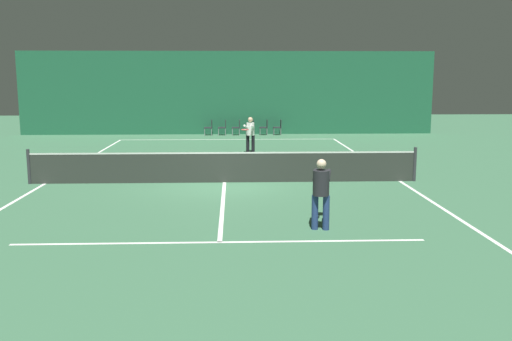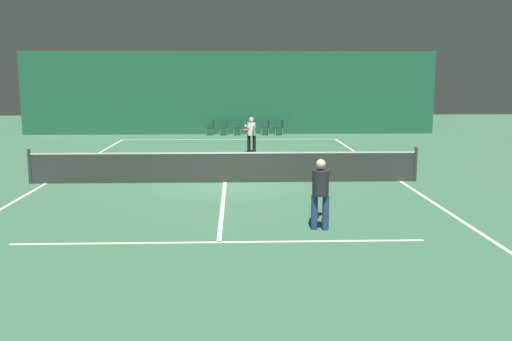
{
  "view_description": "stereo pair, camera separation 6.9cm",
  "coord_description": "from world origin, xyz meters",
  "px_view_note": "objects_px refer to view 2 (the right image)",
  "views": [
    {
      "loc": [
        0.29,
        -17.38,
        3.3
      ],
      "look_at": [
        0.86,
        -3.03,
        0.88
      ],
      "focal_mm": 40.0,
      "sensor_mm": 36.0,
      "label": 1
    },
    {
      "loc": [
        0.36,
        -17.38,
        3.3
      ],
      "look_at": [
        0.86,
        -3.03,
        0.88
      ],
      "focal_mm": 40.0,
      "sensor_mm": 36.0,
      "label": 2
    }
  ],
  "objects_px": {
    "tennis_net": "(225,166)",
    "player_near": "(321,188)",
    "courtside_chair_1": "(225,126)",
    "courtside_chair_4": "(266,126)",
    "courtside_chair_5": "(280,126)",
    "courtside_chair_2": "(239,126)",
    "player_far": "(251,132)",
    "courtside_chair_0": "(211,126)",
    "courtside_chair_3": "(253,126)"
  },
  "relations": [
    {
      "from": "player_near",
      "to": "player_far",
      "type": "relative_size",
      "value": 1.02
    },
    {
      "from": "player_far",
      "to": "courtside_chair_0",
      "type": "distance_m",
      "value": 7.44
    },
    {
      "from": "player_far",
      "to": "courtside_chair_2",
      "type": "relative_size",
      "value": 1.8
    },
    {
      "from": "courtside_chair_3",
      "to": "courtside_chair_4",
      "type": "bearing_deg",
      "value": 90.0
    },
    {
      "from": "player_near",
      "to": "courtside_chair_4",
      "type": "relative_size",
      "value": 1.83
    },
    {
      "from": "player_near",
      "to": "player_far",
      "type": "bearing_deg",
      "value": 17.53
    },
    {
      "from": "tennis_net",
      "to": "courtside_chair_0",
      "type": "relative_size",
      "value": 14.29
    },
    {
      "from": "courtside_chair_0",
      "to": "courtside_chair_5",
      "type": "relative_size",
      "value": 1.0
    },
    {
      "from": "courtside_chair_2",
      "to": "player_far",
      "type": "bearing_deg",
      "value": 4.02
    },
    {
      "from": "player_near",
      "to": "courtside_chair_0",
      "type": "xyz_separation_m",
      "value": [
        -3.19,
        19.51,
        -0.41
      ]
    },
    {
      "from": "courtside_chair_0",
      "to": "courtside_chair_1",
      "type": "bearing_deg",
      "value": 90.0
    },
    {
      "from": "courtside_chair_1",
      "to": "player_far",
      "type": "bearing_deg",
      "value": 10.03
    },
    {
      "from": "tennis_net",
      "to": "courtside_chair_4",
      "type": "relative_size",
      "value": 14.29
    },
    {
      "from": "courtside_chair_4",
      "to": "courtside_chair_5",
      "type": "height_order",
      "value": "same"
    },
    {
      "from": "player_near",
      "to": "courtside_chair_0",
      "type": "distance_m",
      "value": 19.77
    },
    {
      "from": "courtside_chair_4",
      "to": "courtside_chair_5",
      "type": "relative_size",
      "value": 1.0
    },
    {
      "from": "player_near",
      "to": "courtside_chair_3",
      "type": "distance_m",
      "value": 19.54
    },
    {
      "from": "player_far",
      "to": "courtside_chair_3",
      "type": "height_order",
      "value": "player_far"
    },
    {
      "from": "player_near",
      "to": "courtside_chair_3",
      "type": "relative_size",
      "value": 1.83
    },
    {
      "from": "courtside_chair_1",
      "to": "player_near",
      "type": "bearing_deg",
      "value": 7.08
    },
    {
      "from": "courtside_chair_1",
      "to": "courtside_chair_2",
      "type": "distance_m",
      "value": 0.76
    },
    {
      "from": "tennis_net",
      "to": "courtside_chair_2",
      "type": "bearing_deg",
      "value": 87.97
    },
    {
      "from": "courtside_chair_3",
      "to": "courtside_chair_5",
      "type": "relative_size",
      "value": 1.0
    },
    {
      "from": "courtside_chair_1",
      "to": "courtside_chair_3",
      "type": "distance_m",
      "value": 1.52
    },
    {
      "from": "player_near",
      "to": "courtside_chair_0",
      "type": "relative_size",
      "value": 1.83
    },
    {
      "from": "player_far",
      "to": "courtside_chair_5",
      "type": "xyz_separation_m",
      "value": [
        1.78,
        7.15,
        -0.4
      ]
    },
    {
      "from": "courtside_chair_2",
      "to": "courtside_chair_1",
      "type": "bearing_deg",
      "value": -90.0
    },
    {
      "from": "player_near",
      "to": "courtside_chair_5",
      "type": "xyz_separation_m",
      "value": [
        0.62,
        19.51,
        -0.41
      ]
    },
    {
      "from": "tennis_net",
      "to": "player_far",
      "type": "height_order",
      "value": "player_far"
    },
    {
      "from": "player_near",
      "to": "courtside_chair_0",
      "type": "bearing_deg",
      "value": 21.45
    },
    {
      "from": "player_far",
      "to": "courtside_chair_4",
      "type": "bearing_deg",
      "value": -172.58
    },
    {
      "from": "player_far",
      "to": "courtside_chair_4",
      "type": "xyz_separation_m",
      "value": [
        1.02,
        7.15,
        -0.4
      ]
    },
    {
      "from": "courtside_chair_1",
      "to": "courtside_chair_4",
      "type": "height_order",
      "value": "same"
    },
    {
      "from": "player_far",
      "to": "courtside_chair_1",
      "type": "bearing_deg",
      "value": -154.42
    },
    {
      "from": "courtside_chair_5",
      "to": "courtside_chair_1",
      "type": "bearing_deg",
      "value": -90.0
    },
    {
      "from": "courtside_chair_0",
      "to": "player_near",
      "type": "bearing_deg",
      "value": 9.27
    },
    {
      "from": "tennis_net",
      "to": "player_near",
      "type": "distance_m",
      "value": 5.9
    },
    {
      "from": "courtside_chair_1",
      "to": "courtside_chair_4",
      "type": "bearing_deg",
      "value": 90.0
    },
    {
      "from": "courtside_chair_3",
      "to": "player_near",
      "type": "bearing_deg",
      "value": 2.64
    },
    {
      "from": "tennis_net",
      "to": "courtside_chair_2",
      "type": "distance_m",
      "value": 14.04
    },
    {
      "from": "courtside_chair_0",
      "to": "courtside_chair_5",
      "type": "height_order",
      "value": "same"
    },
    {
      "from": "player_near",
      "to": "courtside_chair_1",
      "type": "height_order",
      "value": "player_near"
    },
    {
      "from": "courtside_chair_1",
      "to": "courtside_chair_3",
      "type": "relative_size",
      "value": 1.0
    },
    {
      "from": "tennis_net",
      "to": "player_near",
      "type": "xyz_separation_m",
      "value": [
        2.16,
        -5.48,
        0.39
      ]
    },
    {
      "from": "courtside_chair_3",
      "to": "courtside_chair_4",
      "type": "xyz_separation_m",
      "value": [
        0.76,
        0.0,
        0.0
      ]
    },
    {
      "from": "courtside_chair_5",
      "to": "courtside_chair_2",
      "type": "bearing_deg",
      "value": -90.0
    },
    {
      "from": "player_near",
      "to": "courtside_chair_2",
      "type": "height_order",
      "value": "player_near"
    },
    {
      "from": "courtside_chair_1",
      "to": "courtside_chair_2",
      "type": "xyz_separation_m",
      "value": [
        0.76,
        0.0,
        0.0
      ]
    },
    {
      "from": "courtside_chair_1",
      "to": "courtside_chair_4",
      "type": "relative_size",
      "value": 1.0
    },
    {
      "from": "tennis_net",
      "to": "courtside_chair_4",
      "type": "xyz_separation_m",
      "value": [
        2.02,
        14.03,
        -0.03
      ]
    }
  ]
}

